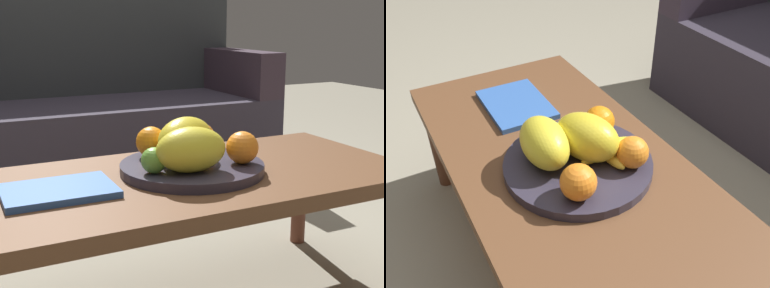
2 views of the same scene
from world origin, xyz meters
TOP-DOWN VIEW (x-y plane):
  - coffee_table at (0.00, 0.00)m, footprint 1.19×0.55m
  - couch at (0.09, 1.27)m, footprint 1.70×0.70m
  - fruit_bowl at (0.02, 0.01)m, footprint 0.37×0.37m
  - melon_large_front at (0.02, 0.04)m, footprint 0.21×0.18m
  - melon_smaller_beside at (-0.02, -0.06)m, footprint 0.18×0.12m
  - orange_front at (-0.05, 0.12)m, footprint 0.08×0.08m
  - orange_left at (0.10, 0.12)m, footprint 0.08×0.08m
  - orange_right at (0.13, -0.05)m, footprint 0.08×0.08m
  - apple_front at (-0.10, -0.03)m, footprint 0.06×0.06m
  - banana_bunch at (0.04, 0.08)m, footprint 0.15×0.17m
  - magazine at (-0.33, -0.01)m, footprint 0.25×0.18m

SIDE VIEW (x-z plane):
  - couch at x=0.09m, z-range -0.15..0.75m
  - coffee_table at x=0.00m, z-range 0.15..0.54m
  - magazine at x=-0.33m, z-range 0.39..0.40m
  - fruit_bowl at x=0.02m, z-range 0.39..0.41m
  - banana_bunch at x=0.04m, z-range 0.41..0.47m
  - apple_front at x=-0.10m, z-range 0.41..0.48m
  - orange_left at x=0.10m, z-range 0.41..0.49m
  - orange_front at x=-0.05m, z-range 0.41..0.49m
  - orange_right at x=0.13m, z-range 0.41..0.50m
  - melon_smaller_beside at x=-0.02m, z-range 0.41..0.52m
  - melon_large_front at x=0.02m, z-range 0.41..0.53m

